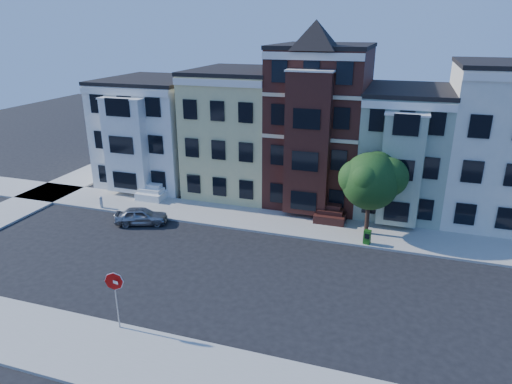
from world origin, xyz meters
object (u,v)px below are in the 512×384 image
(fire_hydrant, at_px, (101,203))
(parked_car, at_px, (141,216))
(newspaper_box, at_px, (367,237))
(street_tree, at_px, (370,185))
(stop_sign, at_px, (116,297))

(fire_hydrant, bearing_deg, parked_car, -18.32)
(newspaper_box, distance_m, fire_hydrant, 20.37)
(street_tree, bearing_deg, stop_sign, -125.27)
(parked_car, xyz_separation_m, newspaper_box, (15.88, 1.52, -0.01))
(parked_car, xyz_separation_m, stop_sign, (5.58, -11.11, 1.18))
(parked_car, height_order, stop_sign, stop_sign)
(street_tree, distance_m, newspaper_box, 3.46)
(newspaper_box, xyz_separation_m, fire_hydrant, (-20.37, -0.03, -0.10))
(fire_hydrant, xyz_separation_m, stop_sign, (10.07, -12.60, 1.29))
(newspaper_box, bearing_deg, stop_sign, -117.51)
(parked_car, bearing_deg, newspaper_box, -105.82)
(street_tree, bearing_deg, newspaper_box, -83.11)
(parked_car, height_order, newspaper_box, parked_car)
(street_tree, distance_m, parked_car, 16.28)
(street_tree, xyz_separation_m, newspaper_box, (0.20, -1.65, -3.04))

